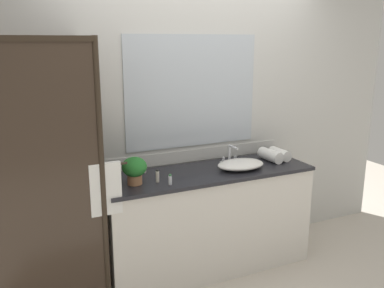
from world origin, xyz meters
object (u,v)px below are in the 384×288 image
object	(u,v)px
faucet	(230,157)
amenity_bottle_conditioner	(144,168)
sink_basin	(241,164)
rolled_towel_near_edge	(280,154)
amenity_bottle_lotion	(170,180)
potted_plant	(134,169)
amenity_bottle_body_wash	(158,176)
rolled_towel_middle	(270,155)

from	to	relation	value
faucet	amenity_bottle_conditioner	xyz separation A→B (m)	(-0.79, 0.05, -0.01)
sink_basin	rolled_towel_near_edge	xyz separation A→B (m)	(0.48, 0.10, 0.01)
amenity_bottle_lotion	potted_plant	bearing A→B (deg)	152.10
faucet	amenity_bottle_body_wash	size ratio (longest dim) A/B	1.70
amenity_bottle_body_wash	rolled_towel_near_edge	world-z (taller)	same
amenity_bottle_conditioner	amenity_bottle_lotion	world-z (taller)	amenity_bottle_conditioner
potted_plant	rolled_towel_near_edge	size ratio (longest dim) A/B	0.94
amenity_bottle_body_wash	amenity_bottle_conditioner	world-z (taller)	amenity_bottle_body_wash
rolled_towel_near_edge	potted_plant	bearing A→B (deg)	-176.15
rolled_towel_near_edge	faucet	bearing A→B (deg)	169.94
sink_basin	amenity_bottle_body_wash	world-z (taller)	amenity_bottle_body_wash
potted_plant	rolled_towel_near_edge	distance (m)	1.42
amenity_bottle_lotion	rolled_towel_middle	size ratio (longest dim) A/B	0.33
amenity_bottle_conditioner	rolled_towel_middle	bearing A→B (deg)	-7.37
amenity_bottle_conditioner	faucet	bearing A→B (deg)	-3.91
amenity_bottle_conditioner	rolled_towel_middle	world-z (taller)	rolled_towel_middle
faucet	amenity_bottle_body_wash	xyz separation A→B (m)	(-0.77, -0.21, -0.01)
rolled_towel_near_edge	amenity_bottle_body_wash	bearing A→B (deg)	-174.36
sink_basin	rolled_towel_near_edge	size ratio (longest dim) A/B	1.86
faucet	amenity_bottle_lotion	size ratio (longest dim) A/B	2.07
faucet	amenity_bottle_lotion	bearing A→B (deg)	-156.32
amenity_bottle_lotion	rolled_towel_middle	xyz separation A→B (m)	(1.07, 0.21, 0.01)
faucet	amenity_bottle_conditioner	size ratio (longest dim) A/B	1.84
amenity_bottle_lotion	amenity_bottle_body_wash	bearing A→B (deg)	123.04
potted_plant	faucet	bearing A→B (deg)	10.83
sink_basin	rolled_towel_middle	xyz separation A→B (m)	(0.37, 0.09, 0.02)
potted_plant	amenity_bottle_lotion	world-z (taller)	potted_plant
sink_basin	potted_plant	size ratio (longest dim) A/B	1.97
amenity_bottle_lotion	rolled_towel_near_edge	distance (m)	1.20
potted_plant	rolled_towel_middle	world-z (taller)	potted_plant
faucet	rolled_towel_near_edge	xyz separation A→B (m)	(0.48, -0.08, -0.01)
faucet	rolled_towel_near_edge	size ratio (longest dim) A/B	0.76
potted_plant	amenity_bottle_lotion	distance (m)	0.28
rolled_towel_near_edge	rolled_towel_middle	bearing A→B (deg)	-174.39
amenity_bottle_lotion	rolled_towel_near_edge	bearing A→B (deg)	10.70
amenity_bottle_body_wash	rolled_towel_middle	world-z (taller)	rolled_towel_middle
potted_plant	rolled_towel_near_edge	xyz separation A→B (m)	(1.42, 0.10, -0.07)
amenity_bottle_conditioner	rolled_towel_near_edge	world-z (taller)	rolled_towel_near_edge
faucet	amenity_bottle_conditioner	distance (m)	0.79
sink_basin	amenity_bottle_conditioner	bearing A→B (deg)	163.28
faucet	rolled_towel_near_edge	bearing A→B (deg)	-10.06
faucet	amenity_bottle_lotion	distance (m)	0.77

